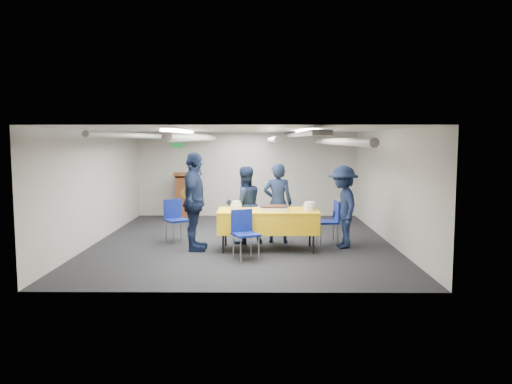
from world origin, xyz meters
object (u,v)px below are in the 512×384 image
(podium, at_px, (187,195))
(chair_right, at_px, (332,218))
(serving_table, at_px, (268,221))
(chair_left, at_px, (175,216))
(sailor_a, at_px, (278,203))
(chair_near, at_px, (244,229))
(sailor_b, at_px, (244,205))
(sailor_c, at_px, (194,202))
(sailor_d, at_px, (343,207))
(sheet_cake, at_px, (274,208))

(podium, distance_m, chair_right, 4.74)
(serving_table, xyz_separation_m, chair_left, (-1.91, 0.78, -0.03))
(sailor_a, bearing_deg, chair_near, 71.78)
(chair_left, height_order, sailor_a, sailor_a)
(podium, xyz_separation_m, sailor_a, (2.32, -3.17, 0.20))
(podium, height_order, sailor_b, sailor_b)
(sailor_a, relative_size, sailor_b, 1.04)
(chair_left, bearing_deg, sailor_a, -3.07)
(sailor_b, distance_m, sailor_c, 1.15)
(sailor_a, height_order, sailor_b, sailor_a)
(chair_left, distance_m, sailor_d, 3.43)
(chair_left, relative_size, sailor_c, 0.46)
(sailor_c, bearing_deg, sheet_cake, -89.25)
(sailor_c, bearing_deg, chair_left, 31.83)
(sailor_c, relative_size, sailor_d, 1.17)
(sheet_cake, xyz_separation_m, sailor_d, (1.35, 0.26, -0.01))
(serving_table, distance_m, sailor_d, 1.49)
(sailor_b, relative_size, sailor_d, 0.98)
(chair_near, xyz_separation_m, sailor_b, (-0.03, 1.33, 0.25))
(chair_right, distance_m, sailor_b, 1.78)
(serving_table, height_order, sailor_d, sailor_d)
(serving_table, relative_size, sailor_a, 1.17)
(chair_near, height_order, chair_left, same)
(sailor_a, distance_m, sailor_c, 1.77)
(sailor_a, bearing_deg, sailor_b, 12.98)
(serving_table, distance_m, chair_right, 1.40)
(serving_table, distance_m, chair_left, 2.07)
(podium, relative_size, chair_right, 1.44)
(podium, height_order, sailor_a, sailor_a)
(serving_table, xyz_separation_m, podium, (-2.11, 3.83, 0.05))
(sheet_cake, height_order, sailor_d, sailor_d)
(chair_left, bearing_deg, sailor_c, -58.72)
(sailor_a, relative_size, sailor_c, 0.87)
(chair_near, height_order, chair_right, same)
(chair_right, xyz_separation_m, sailor_d, (0.17, -0.33, 0.27))
(sheet_cake, xyz_separation_m, sailor_c, (-1.51, -0.01, 0.12))
(podium, distance_m, sailor_b, 3.64)
(chair_near, distance_m, sailor_c, 1.25)
(sailor_a, bearing_deg, chair_left, 3.23)
(serving_table, bearing_deg, chair_right, 22.45)
(serving_table, height_order, sailor_b, sailor_b)
(sheet_cake, height_order, chair_near, chair_near)
(sheet_cake, relative_size, chair_left, 0.61)
(chair_near, relative_size, chair_left, 1.00)
(podium, bearing_deg, chair_near, -69.89)
(sheet_cake, relative_size, sailor_d, 0.33)
(sheet_cake, height_order, chair_right, chair_right)
(sailor_c, distance_m, sailor_d, 2.87)
(sheet_cake, height_order, sailor_a, sailor_a)
(sailor_d, bearing_deg, sheet_cake, -85.38)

